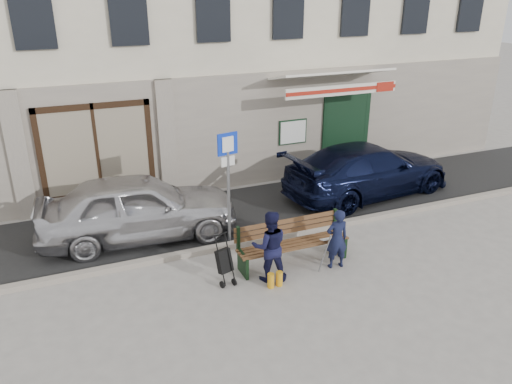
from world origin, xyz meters
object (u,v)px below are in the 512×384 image
man (337,239)px  car_silver (138,207)px  woman (270,246)px  bench (291,244)px  stroller (224,262)px  car_navy (368,170)px  parking_sign (228,172)px

man → car_silver: bearing=-33.9°
woman → bench: bearing=-136.1°
stroller → car_navy: bearing=10.3°
bench → woman: bearing=-150.3°
parking_sign → man: (1.68, -1.79, -1.07)m
parking_sign → woman: 1.97m
car_silver → man: bearing=-124.7°
man → woman: 1.46m
car_silver → parking_sign: parking_sign is taller
car_silver → man: 4.51m
car_silver → car_navy: 6.32m
parking_sign → bench: (0.88, -1.32, -1.26)m
car_silver → parking_sign: bearing=-116.0°
car_silver → stroller: 2.81m
car_silver → woman: bearing=-139.0°
bench → man: size_ratio=1.87×
car_navy → woman: 5.22m
bench → stroller: 1.51m
car_navy → parking_sign: (-4.51, -1.29, 1.00)m
car_navy → bench: car_navy is taller
parking_sign → woman: size_ratio=1.76×
parking_sign → bench: bearing=-67.9°
car_navy → woman: (-4.29, -2.98, 0.01)m
bench → car_silver: bearing=138.2°
car_silver → parking_sign: size_ratio=1.72×
car_navy → stroller: car_navy is taller
parking_sign → bench: 2.03m
car_navy → man: bearing=130.3°
man → car_navy: bearing=-127.1°
bench → stroller: stroller is taller
man → stroller: 2.33m
stroller → man: bearing=-26.0°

